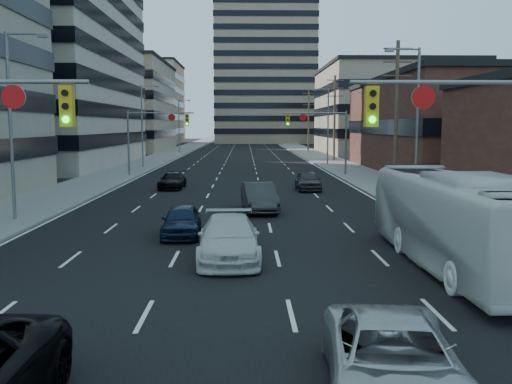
{
  "coord_description": "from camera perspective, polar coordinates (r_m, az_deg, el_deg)",
  "views": [
    {
      "loc": [
        0.67,
        -7.52,
        4.64
      ],
      "look_at": [
        1.08,
        13.36,
        2.2
      ],
      "focal_mm": 40.0,
      "sensor_mm": 36.0,
      "label": 1
    }
  ],
  "objects": [
    {
      "name": "road_surface",
      "position": [
        137.6,
        -1.4,
        4.72
      ],
      "size": [
        18.0,
        300.0,
        0.02
      ],
      "primitive_type": "cube",
      "color": "black",
      "rests_on": "ground"
    },
    {
      "name": "sidewalk_left",
      "position": [
        138.13,
        -6.2,
        4.72
      ],
      "size": [
        5.0,
        300.0,
        0.15
      ],
      "primitive_type": "cube",
      "color": "slate",
      "rests_on": "ground"
    },
    {
      "name": "sidewalk_right",
      "position": [
        138.02,
        3.39,
        4.75
      ],
      "size": [
        5.0,
        300.0,
        0.15
      ],
      "primitive_type": "cube",
      "color": "slate",
      "rests_on": "ground"
    },
    {
      "name": "office_left_mid",
      "position": [
        73.57,
        -23.89,
        13.41
      ],
      "size": [
        26.0,
        34.0,
        28.0
      ],
      "primitive_type": "cube",
      "color": "#ADA089",
      "rests_on": "ground"
    },
    {
      "name": "office_left_far",
      "position": [
        110.37,
        -14.18,
        8.2
      ],
      "size": [
        20.0,
        30.0,
        16.0
      ],
      "primitive_type": "cube",
      "color": "gray",
      "rests_on": "ground"
    },
    {
      "name": "storefront_right_mid",
      "position": [
        62.07,
        21.08,
        6.09
      ],
      "size": [
        20.0,
        30.0,
        9.0
      ],
      "primitive_type": "cube",
      "color": "#472119",
      "rests_on": "ground"
    },
    {
      "name": "office_right_far",
      "position": [
        98.6,
        13.29,
        7.85
      ],
      "size": [
        22.0,
        28.0,
        14.0
      ],
      "primitive_type": "cube",
      "color": "gray",
      "rests_on": "ground"
    },
    {
      "name": "apartment_tower",
      "position": [
        159.48,
        0.84,
        15.44
      ],
      "size": [
        26.0,
        26.0,
        58.0
      ],
      "primitive_type": "cube",
      "color": "gray",
      "rests_on": "ground"
    },
    {
      "name": "bg_block_left",
      "position": [
        150.38,
        -12.25,
        8.55
      ],
      "size": [
        24.0,
        24.0,
        20.0
      ],
      "primitive_type": "cube",
      "color": "#ADA089",
      "rests_on": "ground"
    },
    {
      "name": "bg_block_right",
      "position": [
        141.05,
        11.8,
        7.07
      ],
      "size": [
        22.0,
        22.0,
        12.0
      ],
      "primitive_type": "cube",
      "color": "gray",
      "rests_on": "ground"
    },
    {
      "name": "signal_near_right",
      "position": [
        16.94,
        22.59,
        5.1
      ],
      "size": [
        6.59,
        0.33,
        6.0
      ],
      "color": "slate",
      "rests_on": "ground"
    },
    {
      "name": "signal_far_left",
      "position": [
        53.18,
        -10.22,
        6.19
      ],
      "size": [
        6.09,
        0.33,
        6.0
      ],
      "color": "slate",
      "rests_on": "ground"
    },
    {
      "name": "signal_far_right",
      "position": [
        52.99,
        6.53,
        6.25
      ],
      "size": [
        6.09,
        0.33,
        6.0
      ],
      "color": "slate",
      "rests_on": "ground"
    },
    {
      "name": "utility_pole_block",
      "position": [
        45.04,
        13.85,
        7.91
      ],
      "size": [
        2.2,
        0.28,
        11.0
      ],
      "color": "#4C3D2D",
      "rests_on": "ground"
    },
    {
      "name": "utility_pole_midblock",
      "position": [
        74.43,
        7.86,
        7.47
      ],
      "size": [
        2.2,
        0.28,
        11.0
      ],
      "color": "#4C3D2D",
      "rests_on": "ground"
    },
    {
      "name": "utility_pole_distant",
      "position": [
        104.17,
        5.28,
        7.25
      ],
      "size": [
        2.2,
        0.28,
        11.0
      ],
      "color": "#4C3D2D",
      "rests_on": "ground"
    },
    {
      "name": "streetlight_left_near",
      "position": [
        29.64,
        -23.09,
        6.93
      ],
      "size": [
        2.03,
        0.22,
        9.0
      ],
      "color": "slate",
      "rests_on": "ground"
    },
    {
      "name": "streetlight_left_mid",
      "position": [
        63.48,
        -11.19,
        6.9
      ],
      "size": [
        2.03,
        0.22,
        9.0
      ],
      "color": "slate",
      "rests_on": "ground"
    },
    {
      "name": "streetlight_left_far",
      "position": [
        98.14,
        -7.62,
        6.84
      ],
      "size": [
        2.03,
        0.22,
        9.0
      ],
      "color": "slate",
      "rests_on": "ground"
    },
    {
      "name": "streetlight_right_near",
      "position": [
        33.93,
        15.56,
        7.11
      ],
      "size": [
        2.03,
        0.22,
        9.0
      ],
      "color": "slate",
      "rests_on": "ground"
    },
    {
      "name": "streetlight_right_far",
      "position": [
        68.21,
        7.08,
        6.95
      ],
      "size": [
        2.03,
        0.22,
        9.0
      ],
      "color": "slate",
      "rests_on": "ground"
    },
    {
      "name": "white_van",
      "position": [
        19.81,
        -2.73,
        -4.67
      ],
      "size": [
        2.24,
        5.21,
        1.5
      ],
      "primitive_type": "imported",
      "rotation": [
        0.0,
        0.0,
        0.03
      ],
      "color": "silver",
      "rests_on": "ground"
    },
    {
      "name": "silver_suv",
      "position": [
        10.31,
        13.58,
        -16.1
      ],
      "size": [
        2.73,
        5.1,
        1.36
      ],
      "primitive_type": "imported",
      "rotation": [
        0.0,
        0.0,
        -0.1
      ],
      "color": "#B0B1B5",
      "rests_on": "ground"
    },
    {
      "name": "transit_bus",
      "position": [
        19.59,
        19.46,
        -2.7
      ],
      "size": [
        2.74,
        11.39,
        3.17
      ],
      "primitive_type": "imported",
      "rotation": [
        0.0,
        0.0,
        0.01
      ],
      "color": "white",
      "rests_on": "ground"
    },
    {
      "name": "sedan_blue",
      "position": [
        24.16,
        -7.45,
        -2.87
      ],
      "size": [
        1.7,
        3.94,
        1.32
      ],
      "primitive_type": "imported",
      "rotation": [
        0.0,
        0.0,
        0.03
      ],
      "color": "#0D1B35",
      "rests_on": "ground"
    },
    {
      "name": "sedan_grey_center",
      "position": [
        30.79,
        0.33,
        -0.54
      ],
      "size": [
        2.08,
        4.88,
        1.56
      ],
      "primitive_type": "imported",
      "rotation": [
        0.0,
        0.0,
        0.09
      ],
      "color": "#2C2D2E",
      "rests_on": "ground"
    },
    {
      "name": "sedan_black_far",
      "position": [
        42.4,
        -8.36,
        1.13
      ],
      "size": [
        1.84,
        4.25,
        1.22
      ],
      "primitive_type": "imported",
      "rotation": [
        0.0,
        0.0,
        -0.03
      ],
      "color": "black",
      "rests_on": "ground"
    },
    {
      "name": "sedan_grey_right",
      "position": [
        41.14,
        5.21,
        1.14
      ],
      "size": [
        1.67,
        4.14,
        1.41
      ],
      "primitive_type": "imported",
      "rotation": [
        0.0,
        0.0,
        -0.0
      ],
      "color": "#333335",
      "rests_on": "ground"
    }
  ]
}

